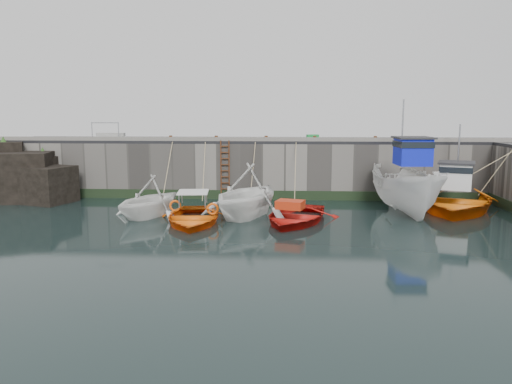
# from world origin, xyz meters

# --- Properties ---
(ground) EXTENTS (120.00, 120.00, 0.00)m
(ground) POSITION_xyz_m (0.00, 0.00, 0.00)
(ground) COLOR black
(ground) RESTS_ON ground
(quay_back) EXTENTS (30.00, 5.00, 3.00)m
(quay_back) POSITION_xyz_m (0.00, 12.50, 1.50)
(quay_back) COLOR slate
(quay_back) RESTS_ON ground
(road_back) EXTENTS (30.00, 5.00, 0.16)m
(road_back) POSITION_xyz_m (0.00, 12.50, 3.08)
(road_back) COLOR black
(road_back) RESTS_ON quay_back
(kerb_back) EXTENTS (30.00, 0.30, 0.20)m
(kerb_back) POSITION_xyz_m (0.00, 10.15, 3.26)
(kerb_back) COLOR slate
(kerb_back) RESTS_ON road_back
(algae_back) EXTENTS (30.00, 0.08, 0.50)m
(algae_back) POSITION_xyz_m (0.00, 9.96, 0.25)
(algae_back) COLOR black
(algae_back) RESTS_ON ground
(rock_outcrop) EXTENTS (5.85, 4.24, 3.41)m
(rock_outcrop) POSITION_xyz_m (-12.92, 9.11, 1.26)
(rock_outcrop) COLOR black
(rock_outcrop) RESTS_ON ground
(ladder) EXTENTS (0.51, 0.08, 3.20)m
(ladder) POSITION_xyz_m (-2.00, 9.91, 1.59)
(ladder) COLOR #3F1E0F
(ladder) RESTS_ON ground
(boat_near_white) EXTENTS (4.91, 5.21, 2.18)m
(boat_near_white) POSITION_xyz_m (-4.89, 5.26, 0.00)
(boat_near_white) COLOR white
(boat_near_white) RESTS_ON ground
(boat_near_white_rope) EXTENTS (0.04, 3.43, 3.10)m
(boat_near_white_rope) POSITION_xyz_m (-4.89, 8.88, 0.00)
(boat_near_white_rope) COLOR tan
(boat_near_white_rope) RESTS_ON ground
(boat_near_blue) EXTENTS (3.82, 5.01, 0.97)m
(boat_near_blue) POSITION_xyz_m (-2.69, 4.06, 0.00)
(boat_near_blue) COLOR #F1600C
(boat_near_blue) RESTS_ON ground
(boat_near_blue_rope) EXTENTS (0.04, 4.32, 3.10)m
(boat_near_blue_rope) POSITION_xyz_m (-2.69, 8.28, 0.00)
(boat_near_blue_rope) COLOR tan
(boat_near_blue_rope) RESTS_ON ground
(boat_near_blacktrim) EXTENTS (6.04, 6.44, 2.72)m
(boat_near_blacktrim) POSITION_xyz_m (-0.49, 5.48, 0.00)
(boat_near_blacktrim) COLOR white
(boat_near_blacktrim) RESTS_ON ground
(boat_near_blacktrim_rope) EXTENTS (0.04, 3.29, 3.10)m
(boat_near_blacktrim_rope) POSITION_xyz_m (-0.49, 8.99, 0.00)
(boat_near_blacktrim_rope) COLOR tan
(boat_near_blacktrim_rope) RESTS_ON ground
(boat_near_navy) EXTENTS (4.73, 5.66, 1.01)m
(boat_near_navy) POSITION_xyz_m (1.71, 4.54, 0.00)
(boat_near_navy) COLOR red
(boat_near_navy) RESTS_ON ground
(boat_near_navy_rope) EXTENTS (0.04, 3.94, 3.10)m
(boat_near_navy_rope) POSITION_xyz_m (1.71, 8.52, 0.00)
(boat_near_navy_rope) COLOR tan
(boat_near_navy_rope) RESTS_ON ground
(boat_far_white) EXTENTS (2.95, 7.01, 5.66)m
(boat_far_white) POSITION_xyz_m (6.98, 6.88, 1.11)
(boat_far_white) COLOR white
(boat_far_white) RESTS_ON ground
(boat_far_orange) EXTENTS (7.13, 8.33, 4.46)m
(boat_far_orange) POSITION_xyz_m (9.49, 7.74, 0.47)
(boat_far_orange) COLOR orange
(boat_far_orange) RESTS_ON ground
(fish_crate) EXTENTS (0.70, 0.47, 0.31)m
(fish_crate) POSITION_xyz_m (2.74, 11.36, 3.31)
(fish_crate) COLOR #1A9139
(fish_crate) RESTS_ON road_back
(railing) EXTENTS (1.60, 1.05, 1.00)m
(railing) POSITION_xyz_m (-8.75, 11.25, 3.36)
(railing) COLOR #A5A8AD
(railing) RESTS_ON road_back
(bollard_a) EXTENTS (0.18, 0.18, 0.28)m
(bollard_a) POSITION_xyz_m (-5.00, 10.25, 3.30)
(bollard_a) COLOR #3F1E0F
(bollard_a) RESTS_ON road_back
(bollard_b) EXTENTS (0.18, 0.18, 0.28)m
(bollard_b) POSITION_xyz_m (-2.50, 10.25, 3.30)
(bollard_b) COLOR #3F1E0F
(bollard_b) RESTS_ON road_back
(bollard_c) EXTENTS (0.18, 0.18, 0.28)m
(bollard_c) POSITION_xyz_m (0.20, 10.25, 3.30)
(bollard_c) COLOR #3F1E0F
(bollard_c) RESTS_ON road_back
(bollard_d) EXTENTS (0.18, 0.18, 0.28)m
(bollard_d) POSITION_xyz_m (2.80, 10.25, 3.30)
(bollard_d) COLOR #3F1E0F
(bollard_d) RESTS_ON road_back
(bollard_e) EXTENTS (0.18, 0.18, 0.28)m
(bollard_e) POSITION_xyz_m (6.00, 10.25, 3.30)
(bollard_e) COLOR #3F1E0F
(bollard_e) RESTS_ON road_back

